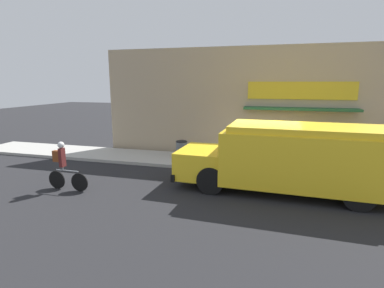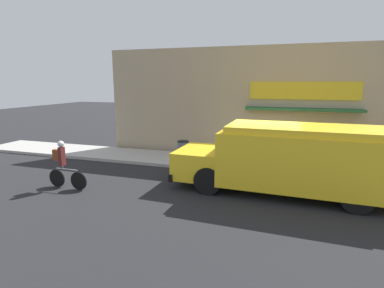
% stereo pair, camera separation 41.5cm
% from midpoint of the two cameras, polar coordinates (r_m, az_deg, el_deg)
% --- Properties ---
extents(ground_plane, '(70.00, 70.00, 0.00)m').
position_cam_midpoint_polar(ground_plane, '(11.60, 14.21, -5.96)').
color(ground_plane, '#232326').
extents(sidewalk, '(28.00, 2.28, 0.13)m').
position_cam_midpoint_polar(sidewalk, '(12.68, 14.56, -4.16)').
color(sidewalk, '#ADAAA3').
rests_on(sidewalk, ground_plane).
extents(storefront, '(15.47, 0.87, 5.00)m').
position_cam_midpoint_polar(storefront, '(13.70, 15.63, 7.32)').
color(storefront, tan).
rests_on(storefront, ground_plane).
extents(school_bus, '(6.80, 2.81, 2.16)m').
position_cam_midpoint_polar(school_bus, '(9.82, 19.63, -2.60)').
color(school_bus, yellow).
rests_on(school_bus, ground_plane).
extents(cyclist, '(1.48, 0.21, 1.59)m').
position_cam_midpoint_polar(cyclist, '(10.60, -22.27, -3.70)').
color(cyclist, black).
rests_on(cyclist, ground_plane).
extents(trash_bin, '(0.51, 0.51, 0.74)m').
position_cam_midpoint_polar(trash_bin, '(13.43, -0.83, -0.97)').
color(trash_bin, slate).
rests_on(trash_bin, sidewalk).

